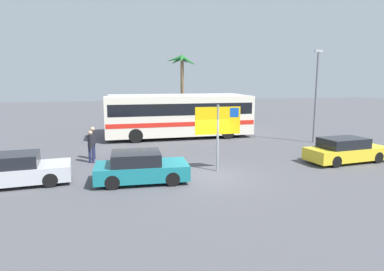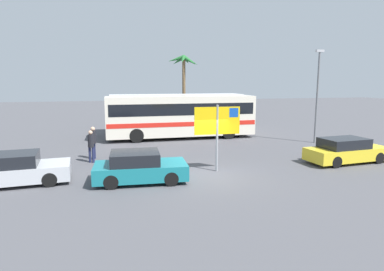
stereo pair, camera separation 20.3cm
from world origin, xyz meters
TOP-DOWN VIEW (x-y plane):
  - ground at (0.00, 0.00)m, footprint 120.00×120.00m
  - bus_front_coach at (0.97, 10.16)m, footprint 10.99×2.54m
  - bus_rear_coach at (1.27, 13.29)m, footprint 10.99×2.54m
  - ferry_sign at (0.81, 0.59)m, footprint 2.20×0.15m
  - car_silver at (-8.09, 0.60)m, footprint 4.36×2.22m
  - car_yellow at (7.98, 0.63)m, footprint 4.61×2.09m
  - car_teal at (-3.00, -0.26)m, footprint 4.02×2.09m
  - pedestrian_near_sign at (-5.19, 3.77)m, footprint 0.32×0.32m
  - pedestrian_by_bus at (-5.12, 4.59)m, footprint 0.32×0.32m
  - lamp_post_left_side at (9.75, 6.15)m, footprint 0.56×0.20m
  - palm_tree_seaside at (3.00, 18.40)m, footprint 3.09×2.97m

SIDE VIEW (x-z plane):
  - ground at x=0.00m, z-range 0.00..0.00m
  - car_teal at x=-3.00m, z-range -0.03..1.30m
  - car_yellow at x=7.98m, z-range -0.03..1.30m
  - car_silver at x=-8.09m, z-range -0.03..1.30m
  - pedestrian_near_sign at x=-5.19m, z-range 0.16..1.89m
  - pedestrian_by_bus at x=-5.12m, z-range 0.17..1.99m
  - bus_front_coach at x=0.97m, z-range 0.20..3.37m
  - bus_rear_coach at x=1.27m, z-range 0.20..3.37m
  - ferry_sign at x=0.81m, z-range 0.73..3.93m
  - lamp_post_left_side at x=9.75m, z-range 0.32..6.69m
  - palm_tree_seaside at x=3.00m, z-range 2.07..8.85m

